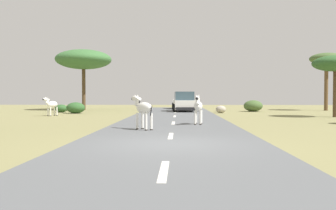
{
  "coord_description": "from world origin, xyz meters",
  "views": [
    {
      "loc": [
        0.28,
        -10.97,
        1.49
      ],
      "look_at": [
        -0.44,
        13.14,
        0.84
      ],
      "focal_mm": 39.57,
      "sensor_mm": 36.0,
      "label": 1
    }
  ],
  "objects": [
    {
      "name": "zebra_1",
      "position": [
        -1.21,
        4.36,
        0.93
      ],
      "size": [
        1.14,
        1.34,
        1.48
      ],
      "rotation": [
        0.0,
        0.0,
        0.67
      ],
      "color": "silver",
      "rests_on": "road"
    },
    {
      "name": "tree_1",
      "position": [
        14.45,
        25.07,
        4.85
      ],
      "size": [
        3.16,
        3.16,
        5.54
      ],
      "color": "brown",
      "rests_on": "ground_plane"
    },
    {
      "name": "ground_plane",
      "position": [
        0.0,
        0.0,
        0.0
      ],
      "size": [
        90.0,
        90.0,
        0.0
      ],
      "primitive_type": "plane",
      "color": "olive"
    },
    {
      "name": "rock_0",
      "position": [
        3.75,
        19.74,
        0.3
      ],
      "size": [
        0.84,
        0.66,
        0.61
      ],
      "primitive_type": "ellipsoid",
      "color": "#A89E8C",
      "rests_on": "ground_plane"
    },
    {
      "name": "zebra_2",
      "position": [
        -8.81,
        15.11,
        0.81
      ],
      "size": [
        0.85,
        1.34,
        1.36
      ],
      "rotation": [
        0.0,
        0.0,
        2.68
      ],
      "color": "silver",
      "rests_on": "ground_plane"
    },
    {
      "name": "road",
      "position": [
        -0.01,
        0.0,
        0.03
      ],
      "size": [
        6.0,
        64.0,
        0.05
      ],
      "primitive_type": "cube",
      "color": "#56595B",
      "rests_on": "ground_plane"
    },
    {
      "name": "zebra_0",
      "position": [
        1.22,
        7.16,
        0.93
      ],
      "size": [
        0.53,
        1.56,
        1.47
      ],
      "rotation": [
        0.0,
        0.0,
        3.02
      ],
      "color": "silver",
      "rests_on": "road"
    },
    {
      "name": "tree_4",
      "position": [
        10.83,
        14.26,
        3.56
      ],
      "size": [
        3.08,
        3.08,
        4.16
      ],
      "color": "#4C3823",
      "rests_on": "ground_plane"
    },
    {
      "name": "bush_0",
      "position": [
        6.99,
        22.65,
        0.51
      ],
      "size": [
        1.7,
        1.53,
        1.02
      ],
      "primitive_type": "ellipsoid",
      "color": "#425B2D",
      "rests_on": "ground_plane"
    },
    {
      "name": "rock_1",
      "position": [
        3.84,
        21.91,
        0.22
      ],
      "size": [
        0.58,
        0.43,
        0.44
      ],
      "primitive_type": "ellipsoid",
      "color": "gray",
      "rests_on": "ground_plane"
    },
    {
      "name": "tree_0",
      "position": [
        -9.22,
        25.65,
        5.0
      ],
      "size": [
        5.52,
        5.52,
        5.99
      ],
      "color": "#4C3823",
      "rests_on": "ground_plane"
    },
    {
      "name": "car_0",
      "position": [
        0.75,
        21.87,
        0.85
      ],
      "size": [
        2.19,
        4.42,
        1.74
      ],
      "rotation": [
        0.0,
        0.0,
        3.19
      ],
      "color": "white",
      "rests_on": "road"
    },
    {
      "name": "bush_3",
      "position": [
        -8.11,
        18.78,
        0.45
      ],
      "size": [
        1.5,
        1.35,
        0.9
      ],
      "primitive_type": "ellipsoid",
      "color": "#2D5628",
      "rests_on": "ground_plane"
    },
    {
      "name": "bush_4",
      "position": [
        -9.83,
        20.49,
        0.34
      ],
      "size": [
        1.12,
        1.01,
        0.67
      ],
      "primitive_type": "ellipsoid",
      "color": "#2D5628",
      "rests_on": "ground_plane"
    },
    {
      "name": "car_1",
      "position": [
        0.67,
        28.29,
        0.85
      ],
      "size": [
        2.2,
        4.43,
        1.74
      ],
      "rotation": [
        0.0,
        0.0,
        3.09
      ],
      "color": "white",
      "rests_on": "road"
    },
    {
      "name": "lane_markings",
      "position": [
        -0.01,
        -1.0,
        0.05
      ],
      "size": [
        0.16,
        56.0,
        0.01
      ],
      "color": "silver",
      "rests_on": "road"
    }
  ]
}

